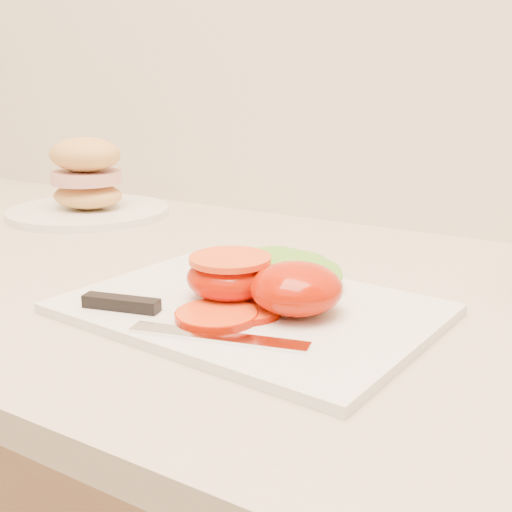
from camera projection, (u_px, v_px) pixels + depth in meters
The scene contains 8 objects.
cutting_board at pixel (251, 309), 0.61m from camera, with size 0.34×0.24×0.01m, color white.
tomato_half_dome at pixel (296, 288), 0.58m from camera, with size 0.09×0.09×0.05m, color #B51C00.
tomato_half_cut at pixel (230, 276), 0.62m from camera, with size 0.09×0.09×0.04m.
tomato_slice_0 at pixel (217, 315), 0.57m from camera, with size 0.07×0.07×0.01m, color orange.
tomato_slice_1 at pixel (246, 310), 0.59m from camera, with size 0.06×0.06×0.01m, color orange.
lettuce_leaf_0 at pixel (280, 271), 0.67m from camera, with size 0.14×0.09×0.03m, color #6AC333.
knife at pixel (157, 315), 0.57m from camera, with size 0.23×0.06×0.01m.
sandwich_plate at pixel (87, 187), 1.03m from camera, with size 0.25×0.25×0.12m.
Camera 1 is at (0.15, 1.11, 1.15)m, focal length 45.00 mm.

